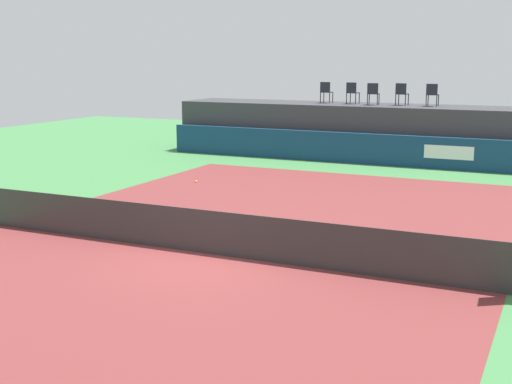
{
  "coord_description": "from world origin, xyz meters",
  "views": [
    {
      "loc": [
        6.82,
        -12.27,
        4.12
      ],
      "look_at": [
        0.17,
        2.0,
        1.0
      ],
      "focal_mm": 47.93,
      "sensor_mm": 36.0,
      "label": 1
    }
  ],
  "objects_px": {
    "tennis_ball": "(196,181)",
    "spectator_chair_left": "(352,92)",
    "spectator_chair_center": "(373,93)",
    "spectator_chair_far_right": "(432,94)",
    "spectator_chair_far_left": "(326,91)",
    "spectator_chair_right": "(402,93)"
  },
  "relations": [
    {
      "from": "spectator_chair_far_left",
      "to": "tennis_ball",
      "type": "bearing_deg",
      "value": -101.48
    },
    {
      "from": "spectator_chair_left",
      "to": "spectator_chair_far_right",
      "type": "xyz_separation_m",
      "value": [
        3.3,
        -0.09,
        0.0
      ]
    },
    {
      "from": "spectator_chair_far_left",
      "to": "spectator_chair_left",
      "type": "height_order",
      "value": "same"
    },
    {
      "from": "spectator_chair_far_left",
      "to": "spectator_chair_right",
      "type": "distance_m",
      "value": 3.24
    },
    {
      "from": "spectator_chair_center",
      "to": "spectator_chair_left",
      "type": "bearing_deg",
      "value": 159.27
    },
    {
      "from": "spectator_chair_far_left",
      "to": "spectator_chair_far_right",
      "type": "height_order",
      "value": "same"
    },
    {
      "from": "spectator_chair_right",
      "to": "tennis_ball",
      "type": "bearing_deg",
      "value": -121.1
    },
    {
      "from": "spectator_chair_center",
      "to": "spectator_chair_right",
      "type": "height_order",
      "value": "same"
    },
    {
      "from": "spectator_chair_left",
      "to": "spectator_chair_center",
      "type": "xyz_separation_m",
      "value": [
        0.99,
        -0.37,
        0.0
      ]
    },
    {
      "from": "spectator_chair_right",
      "to": "spectator_chair_left",
      "type": "bearing_deg",
      "value": 179.08
    },
    {
      "from": "spectator_chair_center",
      "to": "spectator_chair_far_right",
      "type": "relative_size",
      "value": 1.0
    },
    {
      "from": "spectator_chair_far_left",
      "to": "spectator_chair_left",
      "type": "distance_m",
      "value": 1.17
    },
    {
      "from": "spectator_chair_center",
      "to": "tennis_ball",
      "type": "height_order",
      "value": "spectator_chair_center"
    },
    {
      "from": "spectator_chair_far_right",
      "to": "tennis_ball",
      "type": "bearing_deg",
      "value": -127.2
    },
    {
      "from": "tennis_ball",
      "to": "spectator_chair_left",
      "type": "bearing_deg",
      "value": 70.86
    },
    {
      "from": "spectator_chair_far_left",
      "to": "spectator_chair_left",
      "type": "relative_size",
      "value": 1.0
    },
    {
      "from": "spectator_chair_center",
      "to": "spectator_chair_far_right",
      "type": "xyz_separation_m",
      "value": [
        2.31,
        0.29,
        0.0
      ]
    },
    {
      "from": "spectator_chair_left",
      "to": "tennis_ball",
      "type": "xyz_separation_m",
      "value": [
        -2.83,
        -8.16,
        -2.66
      ]
    },
    {
      "from": "spectator_chair_far_left",
      "to": "tennis_ball",
      "type": "distance_m",
      "value": 8.79
    },
    {
      "from": "spectator_chair_far_right",
      "to": "spectator_chair_left",
      "type": "bearing_deg",
      "value": 178.52
    },
    {
      "from": "spectator_chair_far_left",
      "to": "tennis_ball",
      "type": "relative_size",
      "value": 13.06
    },
    {
      "from": "spectator_chair_left",
      "to": "spectator_chair_right",
      "type": "bearing_deg",
      "value": -0.92
    }
  ]
}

